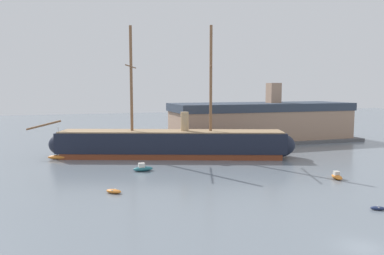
% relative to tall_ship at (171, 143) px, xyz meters
% --- Properties ---
extents(ground_plane, '(400.00, 400.00, 0.00)m').
position_rel_tall_ship_xyz_m(ground_plane, '(4.84, -49.48, -2.97)').
color(ground_plane, slate).
extents(tall_ship, '(55.37, 23.62, 27.69)m').
position_rel_tall_ship_xyz_m(tall_ship, '(0.00, 0.00, 0.00)').
color(tall_ship, brown).
rests_on(tall_ship, ground).
extents(dinghy_foreground_right, '(1.96, 1.55, 0.43)m').
position_rel_tall_ship_xyz_m(dinghy_foreground_right, '(14.72, -41.42, -2.76)').
color(dinghy_foreground_right, '#1E284C').
rests_on(dinghy_foreground_right, ground).
extents(dinghy_mid_left, '(2.50, 2.35, 0.57)m').
position_rel_tall_ship_xyz_m(dinghy_mid_left, '(-14.87, -24.05, -2.69)').
color(dinghy_mid_left, orange).
rests_on(dinghy_mid_left, ground).
extents(motorboat_mid_right, '(1.93, 3.18, 1.25)m').
position_rel_tall_ship_xyz_m(motorboat_mid_right, '(20.55, -27.07, -2.53)').
color(motorboat_mid_right, orange).
rests_on(motorboat_mid_right, ground).
extents(motorboat_alongside_bow, '(3.50, 1.47, 1.47)m').
position_rel_tall_ship_xyz_m(motorboat_alongside_bow, '(-8.37, -11.41, -2.45)').
color(motorboat_alongside_bow, '#236670').
rests_on(motorboat_alongside_bow, ground).
extents(sailboat_far_left, '(5.37, 2.62, 6.72)m').
position_rel_tall_ship_xyz_m(sailboat_far_left, '(-22.51, 4.92, -2.41)').
color(sailboat_far_left, orange).
rests_on(sailboat_far_left, ground).
extents(dockside_warehouse_right, '(54.60, 19.14, 16.24)m').
position_rel_tall_ship_xyz_m(dockside_warehouse_right, '(30.34, 15.88, 2.35)').
color(dockside_warehouse_right, '#565659').
rests_on(dockside_warehouse_right, ground).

